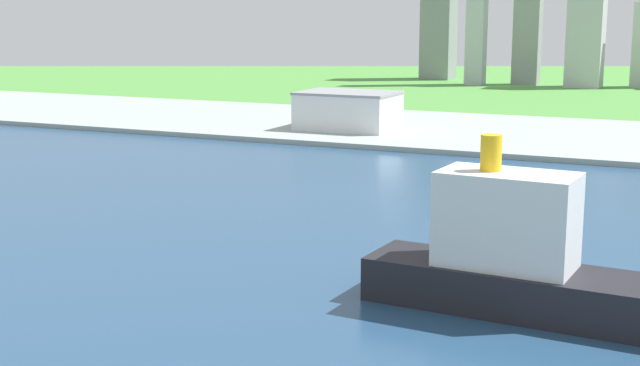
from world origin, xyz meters
TOP-DOWN VIEW (x-y plane):
  - ground_plane at (0.00, 300.00)m, footprint 2400.00×2400.00m
  - water_bay at (0.00, 240.00)m, footprint 840.00×360.00m
  - industrial_pier at (0.00, 490.00)m, footprint 840.00×140.00m
  - cargo_ship at (62.00, 233.10)m, footprint 76.05×22.52m
  - warehouse_main at (-76.30, 465.67)m, footprint 47.15×34.60m
  - distant_skyline at (-28.66, 821.61)m, footprint 290.32×69.44m

SIDE VIEW (x-z plane):
  - ground_plane at x=0.00m, z-range 0.00..0.00m
  - water_bay at x=0.00m, z-range 0.00..0.15m
  - industrial_pier at x=0.00m, z-range 0.00..2.50m
  - cargo_ship at x=62.00m, z-range -7.45..28.21m
  - warehouse_main at x=-76.30m, z-range 2.52..21.13m
  - distant_skyline at x=-28.66m, z-range -18.77..127.15m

